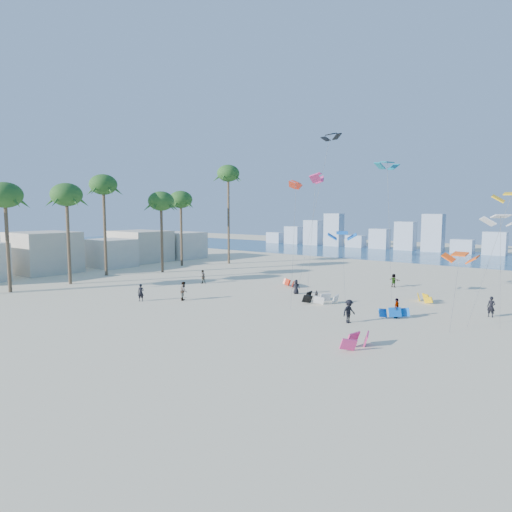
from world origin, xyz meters
The scene contains 10 objects.
ground centered at (0.00, 0.00, 0.00)m, with size 220.00×220.00×0.00m, color beige.
ocean centered at (0.00, 72.00, 0.01)m, with size 220.00×220.00×0.00m, color navy.
kitesurfer_near centered at (-5.56, 8.02, 0.87)m, with size 0.64×0.42×1.75m, color black.
kitesurfer_mid centered at (-2.51, 11.05, 0.95)m, with size 0.93×0.72×1.91m, color gray.
kitesurfers_far centered at (10.41, 20.29, 0.87)m, with size 32.79×19.83×1.92m.
grounded_kites centered at (11.76, 17.64, 0.44)m, with size 18.81×20.65×0.92m.
flying_kites centered at (13.52, 22.65, 11.31)m, with size 23.84×14.56×18.55m.
palm_row centered at (-21.99, 16.20, 11.38)m, with size 8.29×44.80×16.88m.
beachfront_buildings centered at (-33.69, 20.82, 2.67)m, with size 11.50×43.00×6.00m.
distant_skyline centered at (-1.19, 82.00, 3.09)m, with size 85.00×3.00×8.40m.
Camera 1 is at (30.45, -18.82, 9.13)m, focal length 30.55 mm.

